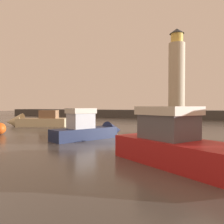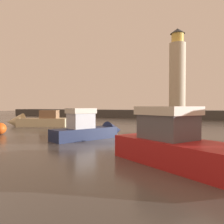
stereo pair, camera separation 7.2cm
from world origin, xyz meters
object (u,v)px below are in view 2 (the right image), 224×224
at_px(motorboat_1, 92,129).
at_px(motorboat_3, 34,121).
at_px(motorboat_5, 203,151).
at_px(mooring_buoy, 0,129).
at_px(motorboat_2, 170,127).
at_px(lighthouse, 177,72).

bearing_deg(motorboat_1, motorboat_3, 153.78).
distance_m(motorboat_3, motorboat_5, 25.26).
bearing_deg(motorboat_5, motorboat_3, 150.39).
bearing_deg(motorboat_5, mooring_buoy, 165.71).
height_order(motorboat_2, motorboat_3, motorboat_3).
height_order(motorboat_2, motorboat_5, motorboat_5).
xyz_separation_m(lighthouse, motorboat_5, (8.75, -40.87, -9.36)).
distance_m(lighthouse, motorboat_1, 35.98).
bearing_deg(motorboat_3, motorboat_1, -26.22).
xyz_separation_m(lighthouse, motorboat_3, (-13.21, -28.39, -9.48)).
bearing_deg(motorboat_3, lighthouse, 65.04).
relative_size(motorboat_1, mooring_buoy, 6.22).
bearing_deg(motorboat_5, motorboat_2, 107.72).
bearing_deg(motorboat_1, motorboat_5, -34.05).
xyz_separation_m(motorboat_2, mooring_buoy, (-14.22, -8.25, -0.06)).
distance_m(motorboat_1, motorboat_5, 10.97).
relative_size(lighthouse, motorboat_3, 2.16).
height_order(motorboat_3, mooring_buoy, motorboat_3).
xyz_separation_m(motorboat_1, motorboat_2, (4.96, 6.78, -0.19)).
relative_size(motorboat_3, motorboat_5, 0.97).
distance_m(lighthouse, motorboat_3, 32.72).
bearing_deg(lighthouse, mooring_buoy, -104.85).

